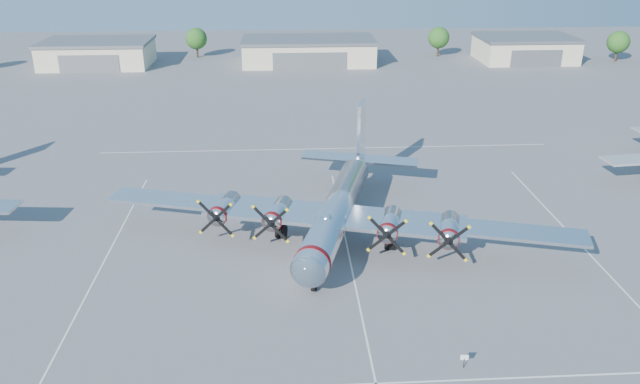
{
  "coord_description": "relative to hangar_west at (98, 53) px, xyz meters",
  "views": [
    {
      "loc": [
        -5.61,
        -54.34,
        27.63
      ],
      "look_at": [
        -2.2,
        2.7,
        3.2
      ],
      "focal_mm": 35.0,
      "sensor_mm": 36.0,
      "label": 1
    }
  ],
  "objects": [
    {
      "name": "hangar_west",
      "position": [
        0.0,
        0.0,
        0.0
      ],
      "size": [
        22.6,
        14.6,
        5.4
      ],
      "color": "beige",
      "rests_on": "ground"
    },
    {
      "name": "main_bomber_b29",
      "position": [
        44.42,
        -82.34,
        -2.71
      ],
      "size": [
        51.15,
        41.51,
        9.84
      ],
      "primitive_type": null,
      "rotation": [
        0.0,
        0.0,
        -0.28
      ],
      "color": "white",
      "rests_on": "ground"
    },
    {
      "name": "info_placard",
      "position": [
        51.17,
        -102.72,
        -1.97
      ],
      "size": [
        0.55,
        0.09,
        1.06
      ],
      "rotation": [
        0.0,
        0.0,
        -0.08
      ],
      "color": "black",
      "rests_on": "ground"
    },
    {
      "name": "parking_lines",
      "position": [
        45.0,
        -83.71,
        -2.71
      ],
      "size": [
        60.0,
        50.08,
        0.01
      ],
      "color": "silver",
      "rests_on": "ground"
    },
    {
      "name": "tree_east",
      "position": [
        75.0,
        6.04,
        1.51
      ],
      "size": [
        4.8,
        4.8,
        6.64
      ],
      "color": "#382619",
      "rests_on": "ground"
    },
    {
      "name": "hangar_center",
      "position": [
        45.0,
        -0.0,
        -0.0
      ],
      "size": [
        28.6,
        14.6,
        5.4
      ],
      "color": "beige",
      "rests_on": "ground"
    },
    {
      "name": "ground",
      "position": [
        45.0,
        -81.96,
        -2.71
      ],
      "size": [
        260.0,
        260.0,
        0.0
      ],
      "primitive_type": "plane",
      "color": "#5D5D60",
      "rests_on": "ground"
    },
    {
      "name": "tree_west",
      "position": [
        20.0,
        8.04,
        1.51
      ],
      "size": [
        4.8,
        4.8,
        6.64
      ],
      "color": "#382619",
      "rests_on": "ground"
    },
    {
      "name": "tree_far_east",
      "position": [
        113.0,
        -1.96,
        1.51
      ],
      "size": [
        4.8,
        4.8,
        6.64
      ],
      "color": "#382619",
      "rests_on": "ground"
    },
    {
      "name": "hangar_east",
      "position": [
        93.0,
        0.0,
        0.0
      ],
      "size": [
        20.6,
        14.6,
        5.4
      ],
      "color": "beige",
      "rests_on": "ground"
    }
  ]
}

